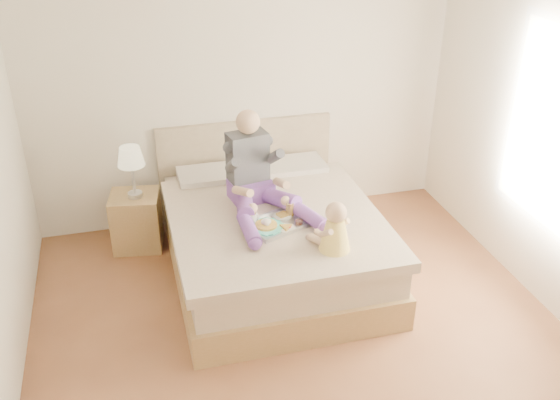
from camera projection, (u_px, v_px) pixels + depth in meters
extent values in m
cube|color=brown|center=(306.00, 345.00, 4.62)|extent=(4.00, 4.20, 0.01)
cube|color=silver|center=(243.00, 84.00, 5.77)|extent=(4.00, 0.02, 2.70)
cube|color=white|center=(560.00, 134.00, 4.57)|extent=(0.02, 1.30, 1.60)
cube|color=white|center=(560.00, 134.00, 4.57)|extent=(0.01, 1.18, 1.48)
cube|color=olive|center=(272.00, 256.00, 5.42)|extent=(1.68, 2.13, 0.28)
cube|color=#BEA78D|center=(272.00, 231.00, 5.29)|extent=(1.60, 2.05, 0.24)
cube|color=#BEA78D|center=(276.00, 223.00, 5.09)|extent=(1.70, 1.80, 0.09)
cube|color=beige|center=(212.00, 178.00, 5.75)|extent=(0.62, 0.40, 0.14)
cube|color=beige|center=(291.00, 169.00, 5.92)|extent=(0.62, 0.40, 0.14)
cube|color=gray|center=(245.00, 168.00, 6.16)|extent=(1.70, 0.08, 1.00)
cube|color=olive|center=(137.00, 221.00, 5.71)|extent=(0.49, 0.45, 0.53)
cylinder|color=silver|center=(135.00, 195.00, 5.55)|extent=(0.13, 0.13, 0.04)
cylinder|color=silver|center=(133.00, 179.00, 5.48)|extent=(0.03, 0.03, 0.27)
cone|color=#FFF6C7|center=(130.00, 156.00, 5.38)|extent=(0.23, 0.23, 0.17)
cube|color=#683B94|center=(251.00, 190.00, 5.33)|extent=(0.39, 0.33, 0.16)
cube|color=#33343A|center=(248.00, 157.00, 5.24)|extent=(0.36, 0.26, 0.44)
sphere|color=tan|center=(248.00, 122.00, 5.06)|extent=(0.20, 0.20, 0.20)
cylinder|color=#683B94|center=(245.00, 205.00, 5.10)|extent=(0.21, 0.48, 0.20)
cylinder|color=#683B94|center=(249.00, 229.00, 4.79)|extent=(0.12, 0.42, 0.11)
sphere|color=#683B94|center=(255.00, 244.00, 4.63)|extent=(0.10, 0.10, 0.10)
cylinder|color=#33343A|center=(233.00, 165.00, 5.06)|extent=(0.10, 0.28, 0.22)
cylinder|color=tan|center=(243.00, 192.00, 5.00)|extent=(0.14, 0.29, 0.15)
sphere|color=tan|center=(253.00, 208.00, 4.95)|extent=(0.08, 0.08, 0.08)
cylinder|color=#683B94|center=(277.00, 198.00, 5.21)|extent=(0.36, 0.47, 0.20)
cylinder|color=#683B94|center=(308.00, 215.00, 4.99)|extent=(0.25, 0.43, 0.11)
sphere|color=#683B94|center=(324.00, 227.00, 4.85)|extent=(0.10, 0.10, 0.10)
cylinder|color=#33343A|center=(274.00, 157.00, 5.20)|extent=(0.15, 0.28, 0.22)
cylinder|color=tan|center=(281.00, 183.00, 5.13)|extent=(0.09, 0.28, 0.15)
sphere|color=tan|center=(286.00, 201.00, 5.06)|extent=(0.08, 0.08, 0.08)
cube|color=silver|center=(276.00, 225.00, 4.95)|extent=(0.54, 0.49, 0.01)
cylinder|color=#45C9B3|center=(266.00, 227.00, 4.90)|extent=(0.26, 0.26, 0.01)
cylinder|color=gold|center=(266.00, 225.00, 4.90)|extent=(0.17, 0.17, 0.02)
cylinder|color=white|center=(252.00, 219.00, 4.94)|extent=(0.08, 0.08, 0.09)
torus|color=white|center=(257.00, 217.00, 4.97)|extent=(0.03, 0.06, 0.06)
cylinder|color=olive|center=(252.00, 214.00, 4.92)|extent=(0.07, 0.07, 0.01)
cylinder|color=white|center=(283.00, 216.00, 5.06)|extent=(0.15, 0.15, 0.01)
cube|color=gold|center=(283.00, 214.00, 5.05)|extent=(0.10, 0.10, 0.02)
cylinder|color=white|center=(286.00, 228.00, 4.88)|extent=(0.15, 0.15, 0.01)
ellipsoid|color=red|center=(289.00, 227.00, 4.87)|extent=(0.04, 0.03, 0.01)
cylinder|color=white|center=(290.00, 209.00, 5.06)|extent=(0.07, 0.07, 0.12)
cylinder|color=gold|center=(290.00, 209.00, 5.06)|extent=(0.06, 0.06, 0.11)
cylinder|color=white|center=(299.00, 222.00, 4.95)|extent=(0.07, 0.07, 0.04)
cylinder|color=#4A180A|center=(299.00, 222.00, 4.95)|extent=(0.06, 0.06, 0.03)
cone|color=#FFD850|center=(335.00, 234.00, 4.60)|extent=(0.24, 0.24, 0.26)
sphere|color=tan|center=(336.00, 212.00, 4.51)|extent=(0.16, 0.16, 0.16)
cylinder|color=tan|center=(318.00, 241.00, 4.68)|extent=(0.13, 0.18, 0.06)
sphere|color=tan|center=(309.00, 237.00, 4.72)|extent=(0.05, 0.05, 0.05)
cylinder|color=tan|center=(326.00, 233.00, 4.52)|extent=(0.08, 0.14, 0.11)
cylinder|color=tan|center=(326.00, 236.00, 4.73)|extent=(0.16, 0.17, 0.06)
sphere|color=tan|center=(317.00, 232.00, 4.79)|extent=(0.05, 0.05, 0.05)
cylinder|color=tan|center=(342.00, 223.00, 4.64)|extent=(0.13, 0.12, 0.11)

